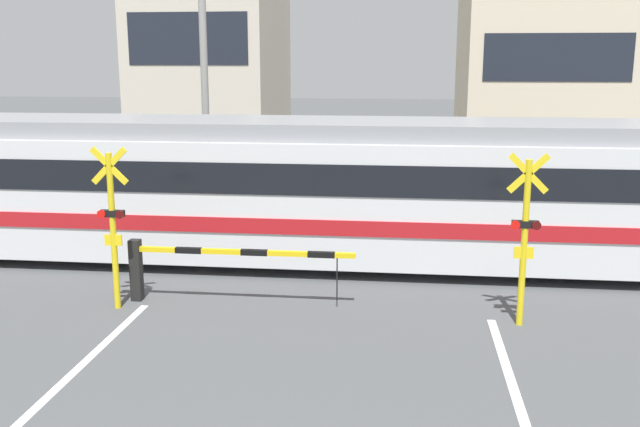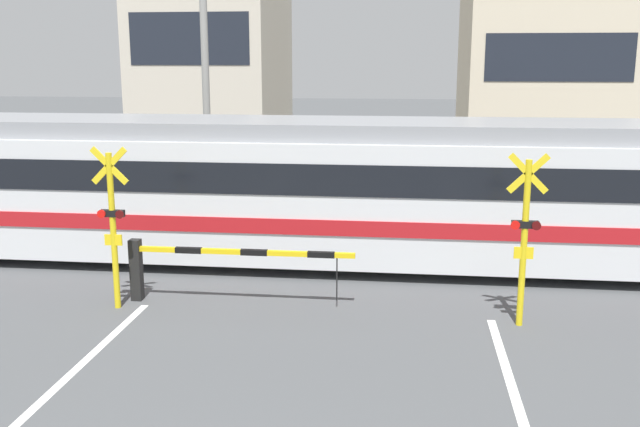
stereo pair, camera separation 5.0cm
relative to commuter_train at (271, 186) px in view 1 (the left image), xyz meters
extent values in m
cube|color=gray|center=(1.38, -0.72, -1.66)|extent=(50.00, 0.10, 0.08)
cube|color=gray|center=(1.38, 0.72, -1.66)|extent=(50.00, 0.10, 0.08)
cube|color=silver|center=(0.00, 0.00, -0.18)|extent=(18.99, 2.98, 2.58)
cube|color=gray|center=(0.00, 0.00, 1.29)|extent=(18.80, 2.62, 0.36)
cube|color=red|center=(0.00, 0.00, -0.57)|extent=(19.01, 3.04, 0.32)
cube|color=black|center=(0.00, 0.00, 0.40)|extent=(18.23, 3.03, 0.64)
cylinder|color=black|center=(-5.88, -0.72, -1.32)|extent=(0.76, 0.12, 0.76)
cylinder|color=black|center=(-5.88, 0.72, -1.32)|extent=(0.76, 0.12, 0.76)
cylinder|color=black|center=(5.89, -0.72, -1.32)|extent=(0.76, 0.12, 0.76)
cylinder|color=black|center=(5.89, 0.72, -1.32)|extent=(0.76, 0.12, 0.76)
cube|color=black|center=(-2.00, -3.05, -1.11)|extent=(0.20, 0.20, 1.17)
cube|color=yellow|center=(0.06, -3.05, -0.70)|extent=(4.12, 0.09, 0.09)
cube|color=black|center=(-0.97, -3.05, -0.70)|extent=(0.49, 0.10, 0.10)
cube|color=black|center=(0.26, -3.05, -0.70)|extent=(0.49, 0.10, 0.10)
cube|color=black|center=(1.50, -3.05, -0.70)|extent=(0.49, 0.10, 0.10)
cylinder|color=black|center=(1.78, -3.05, -1.15)|extent=(0.02, 0.02, 0.80)
cube|color=black|center=(4.77, 2.85, -1.11)|extent=(0.20, 0.20, 1.17)
cube|color=yellow|center=(2.71, 2.85, -0.70)|extent=(4.12, 0.09, 0.09)
cube|color=black|center=(3.74, 2.85, -0.70)|extent=(0.49, 0.10, 0.10)
cube|color=black|center=(2.51, 2.85, -0.70)|extent=(0.49, 0.10, 0.10)
cube|color=black|center=(1.27, 2.85, -0.70)|extent=(0.49, 0.10, 0.10)
cylinder|color=black|center=(0.98, 2.85, -1.15)|extent=(0.02, 0.02, 0.80)
cylinder|color=yellow|center=(-2.20, -3.52, -0.27)|extent=(0.11, 0.11, 2.85)
cube|color=yellow|center=(-2.20, -3.52, 0.93)|extent=(0.68, 0.04, 0.68)
cube|color=yellow|center=(-2.20, -3.52, 0.93)|extent=(0.68, 0.04, 0.68)
cube|color=black|center=(-2.20, -3.52, 0.07)|extent=(0.44, 0.12, 0.12)
cylinder|color=red|center=(-2.37, -3.59, 0.07)|extent=(0.15, 0.03, 0.15)
cylinder|color=#4C0C0C|center=(-2.03, -3.59, 0.07)|extent=(0.15, 0.03, 0.15)
cube|color=yellow|center=(-2.20, -3.54, -0.41)|extent=(0.32, 0.03, 0.20)
cylinder|color=yellow|center=(4.97, -3.52, -0.27)|extent=(0.11, 0.11, 2.85)
cube|color=yellow|center=(4.97, -3.52, 0.93)|extent=(0.68, 0.04, 0.68)
cube|color=yellow|center=(4.97, -3.52, 0.93)|extent=(0.68, 0.04, 0.68)
cube|color=black|center=(4.97, -3.52, 0.07)|extent=(0.44, 0.12, 0.12)
cylinder|color=red|center=(4.80, -3.59, 0.07)|extent=(0.15, 0.03, 0.15)
cylinder|color=#4C0C0C|center=(5.14, -3.59, 0.07)|extent=(0.15, 0.03, 0.15)
cube|color=yellow|center=(4.97, -3.54, -0.41)|extent=(0.32, 0.03, 0.20)
cylinder|color=brown|center=(2.11, 6.23, -1.30)|extent=(0.13, 0.13, 0.79)
cylinder|color=brown|center=(2.25, 6.23, -1.30)|extent=(0.13, 0.13, 0.79)
cube|color=#B7B7BC|center=(2.18, 6.23, -0.60)|extent=(0.38, 0.22, 0.62)
sphere|color=tan|center=(2.18, 6.23, -0.18)|extent=(0.21, 0.21, 0.21)
cube|color=beige|center=(-5.03, 14.08, 3.03)|extent=(5.36, 6.96, 9.45)
cube|color=#1E232D|center=(-5.03, 10.59, 3.50)|extent=(4.50, 0.03, 1.89)
cube|color=beige|center=(8.13, 14.08, 2.41)|extent=(6.01, 6.96, 8.22)
cube|color=#1E232D|center=(8.13, 10.59, 2.83)|extent=(5.05, 0.03, 1.64)
cylinder|color=gray|center=(-2.95, 5.35, 2.13)|extent=(0.22, 0.22, 7.65)
camera|label=1|loc=(2.94, -15.38, 2.75)|focal=40.00mm
camera|label=2|loc=(2.99, -15.37, 2.75)|focal=40.00mm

